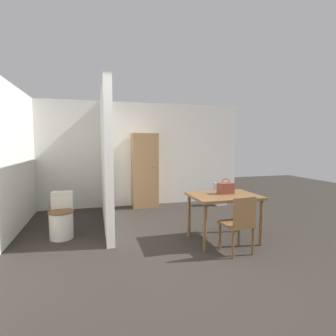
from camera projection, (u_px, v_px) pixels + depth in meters
The scene contains 10 objects.
ground_plane at pixel (190, 288), 2.76m from camera, with size 16.00×16.00×0.00m, color #2D2823.
wall_back at pixel (135, 154), 6.40m from camera, with size 5.44×0.12×2.50m.
wall_left at pixel (1, 162), 3.88m from camera, with size 0.12×4.86×2.50m.
partition_wall at pixel (106, 158), 4.92m from camera, with size 0.12×2.57×2.50m.
dining_table at pixel (224, 200), 4.05m from camera, with size 1.02×0.77×0.73m.
wooden_chair at pixel (239, 223), 3.58m from camera, with size 0.41×0.41×0.81m.
toilet at pixel (62, 219), 4.24m from camera, with size 0.39×0.54×0.72m.
handbag at pixel (226, 188), 4.12m from camera, with size 0.24×0.15×0.24m.
wooden_cabinet at pixel (145, 170), 6.23m from camera, with size 0.60×0.40×1.76m.
space_heater at pixel (220, 194), 6.47m from camera, with size 0.27×0.22×0.54m.
Camera 1 is at (-0.93, -2.47, 1.52)m, focal length 28.00 mm.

